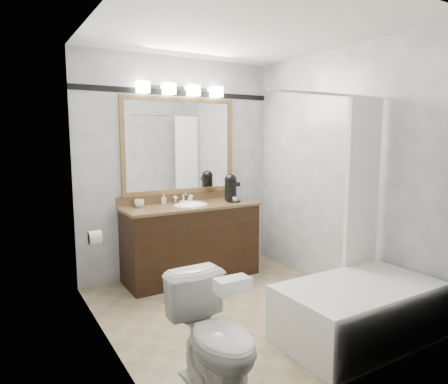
{
  "coord_description": "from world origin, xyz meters",
  "views": [
    {
      "loc": [
        -1.94,
        -2.97,
        1.6
      ],
      "look_at": [
        0.04,
        0.35,
        1.07
      ],
      "focal_mm": 32.0,
      "sensor_mm": 36.0,
      "label": 1
    }
  ],
  "objects": [
    {
      "name": "room",
      "position": [
        0.0,
        0.0,
        1.25
      ],
      "size": [
        2.42,
        2.62,
        2.52
      ],
      "color": "tan",
      "rests_on": "ground"
    },
    {
      "name": "vanity",
      "position": [
        0.0,
        1.02,
        0.44
      ],
      "size": [
        1.53,
        0.58,
        0.97
      ],
      "color": "black",
      "rests_on": "ground"
    },
    {
      "name": "mirror",
      "position": [
        0.0,
        1.28,
        1.5
      ],
      "size": [
        1.4,
        0.04,
        1.1
      ],
      "color": "olive",
      "rests_on": "room"
    },
    {
      "name": "vanity_light_bar",
      "position": [
        0.0,
        1.23,
        2.13
      ],
      "size": [
        1.02,
        0.14,
        0.12
      ],
      "color": "silver",
      "rests_on": "room"
    },
    {
      "name": "accent_stripe",
      "position": [
        0.0,
        1.29,
        2.1
      ],
      "size": [
        2.4,
        0.01,
        0.06
      ],
      "primitive_type": "cube",
      "color": "black",
      "rests_on": "room"
    },
    {
      "name": "bathtub",
      "position": [
        0.55,
        -0.9,
        0.28
      ],
      "size": [
        1.3,
        0.75,
        1.96
      ],
      "color": "white",
      "rests_on": "ground"
    },
    {
      "name": "tp_roll",
      "position": [
        -1.14,
        0.66,
        0.7
      ],
      "size": [
        0.11,
        0.12,
        0.12
      ],
      "primitive_type": "cylinder",
      "rotation": [
        0.0,
        1.57,
        0.0
      ],
      "color": "white",
      "rests_on": "room"
    },
    {
      "name": "toilet",
      "position": [
        -0.78,
        -0.92,
        0.36
      ],
      "size": [
        0.42,
        0.72,
        0.72
      ],
      "primitive_type": "imported",
      "rotation": [
        0.0,
        0.0,
        0.03
      ],
      "color": "white",
      "rests_on": "ground"
    },
    {
      "name": "tissue_box",
      "position": [
        -0.78,
        -1.12,
        0.77
      ],
      "size": [
        0.2,
        0.11,
        0.08
      ],
      "primitive_type": "cube",
      "rotation": [
        0.0,
        0.0,
        -0.02
      ],
      "color": "white",
      "rests_on": "toilet"
    },
    {
      "name": "coffee_maker",
      "position": [
        0.51,
        0.98,
        1.02
      ],
      "size": [
        0.17,
        0.21,
        0.33
      ],
      "rotation": [
        0.0,
        0.0,
        0.12
      ],
      "color": "black",
      "rests_on": "vanity"
    },
    {
      "name": "cup_left",
      "position": [
        -0.55,
        1.17,
        0.89
      ],
      "size": [
        0.13,
        0.13,
        0.08
      ],
      "primitive_type": "imported",
      "rotation": [
        0.0,
        0.0,
        0.21
      ],
      "color": "white",
      "rests_on": "vanity"
    },
    {
      "name": "soap_bottle_a",
      "position": [
        -0.25,
        1.21,
        0.91
      ],
      "size": [
        0.06,
        0.06,
        0.11
      ],
      "primitive_type": "imported",
      "rotation": [
        0.0,
        0.0,
        -0.22
      ],
      "color": "white",
      "rests_on": "vanity"
    },
    {
      "name": "soap_bottle_b",
      "position": [
        0.08,
        1.21,
        0.89
      ],
      "size": [
        0.07,
        0.07,
        0.08
      ],
      "primitive_type": "imported",
      "rotation": [
        0.0,
        0.0,
        0.12
      ],
      "color": "white",
      "rests_on": "vanity"
    },
    {
      "name": "soap_bar",
      "position": [
        -0.03,
        1.13,
        0.86
      ],
      "size": [
        0.11,
        0.09,
        0.03
      ],
      "primitive_type": "cube",
      "rotation": [
        0.0,
        0.0,
        -0.39
      ],
      "color": "beige",
      "rests_on": "vanity"
    }
  ]
}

